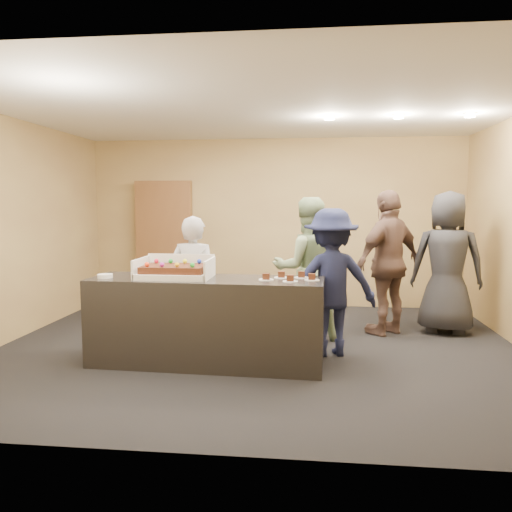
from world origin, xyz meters
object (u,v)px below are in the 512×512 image
Objects in this scene: sheet_cake at (175,268)px; storage_cabinet at (164,243)px; person_sage_man at (307,269)px; person_dark_suit at (447,263)px; person_navy_man at (331,282)px; plate_stack at (105,276)px; person_server_grey at (194,284)px; person_brown_extra at (389,263)px; serving_counter at (207,321)px; cake_box at (176,273)px.

storage_cabinet is at bearing 108.61° from sheet_cake.
person_sage_man is 0.95× the size of person_dark_suit.
person_sage_man is 1.08× the size of person_navy_man.
person_server_grey is (0.80, 0.54, -0.16)m from plate_stack.
plate_stack is 0.08× the size of person_brown_extra.
person_dark_suit is at bearing -155.16° from person_navy_man.
plate_stack is (-1.04, -0.09, 0.47)m from serving_counter.
sheet_cake is 0.51m from person_server_grey.
plate_stack is at bearing 18.29° from person_sage_man.
storage_cabinet reaches higher than serving_counter.
person_sage_man is at bearing -22.67° from person_brown_extra.
storage_cabinet reaches higher than person_server_grey.
person_brown_extra reaches higher than cake_box.
person_dark_suit is at bearing 23.54° from plate_stack.
storage_cabinet is 3.68m from person_navy_man.
person_server_grey is (0.09, 0.42, -0.18)m from cake_box.
person_dark_suit reaches higher than sheet_cake.
sheet_cake is 0.42× the size of person_server_grey.
person_server_grey is 2.50m from person_brown_extra.
person_sage_man is at bearing 30.12° from plate_stack.
cake_box is 3.50m from person_dark_suit.
person_navy_man is at bearing 13.79° from plate_stack.
person_sage_man is (1.26, 0.66, 0.11)m from person_server_grey.
person_dark_suit is (3.04, 1.14, 0.15)m from person_server_grey.
storage_cabinet reaches higher than person_brown_extra.
person_sage_man is at bearing 38.73° from cake_box.
person_dark_suit reaches higher than cake_box.
person_brown_extra reaches higher than sheet_cake.
serving_counter is 1.42m from person_navy_man.
storage_cabinet is at bearing -65.77° from person_brown_extra.
plate_stack is 0.09× the size of person_sage_man.
sheet_cake is 4.13× the size of plate_stack.
person_navy_man is (2.33, 0.57, -0.11)m from plate_stack.
person_server_grey is (-0.24, 0.45, 0.31)m from serving_counter.
person_dark_suit is (0.75, 0.14, -0.01)m from person_brown_extra.
person_navy_man is at bearing 22.83° from serving_counter.
cake_box is at bearing 177.37° from serving_counter.
sheet_cake is at bearing 84.98° from person_server_grey.
person_server_grey reaches higher than serving_counter.
person_server_grey is (0.09, 0.45, -0.23)m from sheet_cake.
storage_cabinet reaches higher than person_navy_man.
person_brown_extra is (2.38, 1.44, -0.08)m from sheet_cake.
plate_stack is 2.40m from person_navy_man.
sheet_cake is 0.35× the size of person_dark_suit.
plate_stack is 0.10× the size of person_navy_man.
storage_cabinet is 2.70× the size of cake_box.
plate_stack is (0.31, -3.12, -0.10)m from storage_cabinet.
person_sage_man is 1.08m from person_brown_extra.
cake_box is 0.43× the size of person_sage_man.
storage_cabinet is at bearing -50.93° from person_sage_man.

